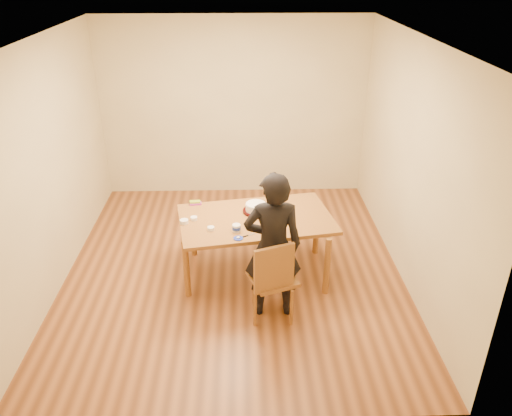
{
  "coord_description": "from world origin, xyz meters",
  "views": [
    {
      "loc": [
        0.12,
        -5.12,
        3.46
      ],
      "look_at": [
        0.27,
        -0.15,
        0.9
      ],
      "focal_mm": 35.0,
      "sensor_mm": 36.0,
      "label": 1
    }
  ],
  "objects_px": {
    "dining_table": "(256,219)",
    "cake": "(256,207)",
    "dining_chair": "(273,279)",
    "person": "(273,246)",
    "cake_plate": "(256,211)"
  },
  "relations": [
    {
      "from": "dining_table",
      "to": "dining_chair",
      "type": "relative_size",
      "value": 3.95
    },
    {
      "from": "dining_chair",
      "to": "person",
      "type": "relative_size",
      "value": 0.27
    },
    {
      "from": "person",
      "to": "cake_plate",
      "type": "bearing_deg",
      "value": -82.22
    },
    {
      "from": "dining_table",
      "to": "cake",
      "type": "xyz_separation_m",
      "value": [
        0.0,
        0.14,
        0.08
      ]
    },
    {
      "from": "dining_chair",
      "to": "cake",
      "type": "xyz_separation_m",
      "value": [
        -0.15,
        0.92,
        0.36
      ]
    },
    {
      "from": "dining_table",
      "to": "cake_plate",
      "type": "xyz_separation_m",
      "value": [
        0.0,
        0.14,
        0.03
      ]
    },
    {
      "from": "person",
      "to": "cake",
      "type": "bearing_deg",
      "value": -82.22
    },
    {
      "from": "dining_chair",
      "to": "cake",
      "type": "height_order",
      "value": "cake"
    },
    {
      "from": "dining_table",
      "to": "person",
      "type": "height_order",
      "value": "person"
    },
    {
      "from": "cake_plate",
      "to": "cake",
      "type": "height_order",
      "value": "cake"
    },
    {
      "from": "dining_table",
      "to": "cake",
      "type": "bearing_deg",
      "value": 78.78
    },
    {
      "from": "dining_chair",
      "to": "cake_plate",
      "type": "height_order",
      "value": "cake_plate"
    },
    {
      "from": "dining_table",
      "to": "dining_chair",
      "type": "distance_m",
      "value": 0.84
    },
    {
      "from": "person",
      "to": "dining_chair",
      "type": "bearing_deg",
      "value": 88.24
    },
    {
      "from": "dining_table",
      "to": "cake_plate",
      "type": "relative_size",
      "value": 5.61
    }
  ]
}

